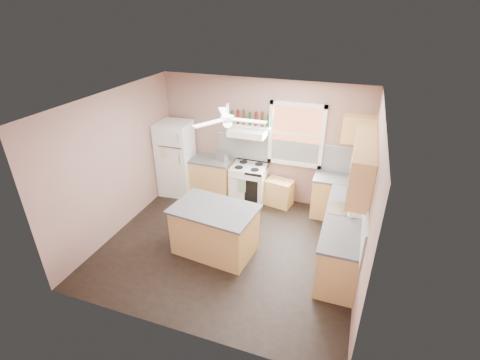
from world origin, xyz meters
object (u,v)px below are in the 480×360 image
(cart, at_px, (279,193))
(island, at_px, (215,231))
(toaster, at_px, (222,156))
(stove, at_px, (249,184))
(refrigerator, at_px, (176,158))

(cart, relative_size, island, 0.41)
(toaster, distance_m, stove, 0.85)
(cart, bearing_deg, island, -98.28)
(stove, height_order, island, same)
(island, bearing_deg, toaster, 114.19)
(refrigerator, bearing_deg, stove, -0.36)
(refrigerator, distance_m, cart, 2.48)
(stove, xyz_separation_m, cart, (0.69, 0.05, -0.15))
(refrigerator, xyz_separation_m, island, (1.70, -1.76, -0.42))
(toaster, xyz_separation_m, island, (0.62, -1.93, -0.56))
(stove, bearing_deg, island, -92.40)
(stove, relative_size, island, 0.63)
(toaster, distance_m, cart, 1.51)
(toaster, relative_size, stove, 0.33)
(refrigerator, xyz_separation_m, stove, (1.72, 0.15, -0.42))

